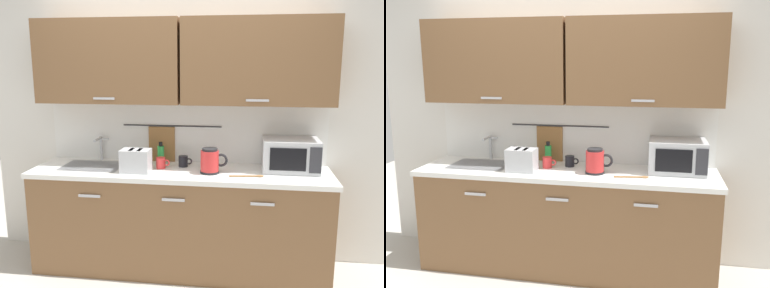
# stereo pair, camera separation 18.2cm
# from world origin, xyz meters

# --- Properties ---
(ground) EXTENTS (8.00, 8.00, 0.00)m
(ground) POSITION_xyz_m (0.00, 0.00, 0.00)
(ground) COLOR #B7B2A8
(counter_unit) EXTENTS (2.53, 0.64, 0.90)m
(counter_unit) POSITION_xyz_m (-0.01, 0.30, 0.46)
(counter_unit) COLOR brown
(counter_unit) RESTS_ON ground
(back_wall_assembly) EXTENTS (3.70, 0.41, 2.50)m
(back_wall_assembly) POSITION_xyz_m (-0.00, 0.53, 1.52)
(back_wall_assembly) COLOR silver
(back_wall_assembly) RESTS_ON ground
(sink_faucet) EXTENTS (0.09, 0.17, 0.22)m
(sink_faucet) POSITION_xyz_m (-0.78, 0.53, 1.04)
(sink_faucet) COLOR #B2B5BA
(sink_faucet) RESTS_ON counter_unit
(microwave) EXTENTS (0.46, 0.35, 0.27)m
(microwave) POSITION_xyz_m (0.92, 0.41, 1.04)
(microwave) COLOR silver
(microwave) RESTS_ON counter_unit
(electric_kettle) EXTENTS (0.23, 0.16, 0.21)m
(electric_kettle) POSITION_xyz_m (0.26, 0.24, 1.00)
(electric_kettle) COLOR black
(electric_kettle) RESTS_ON counter_unit
(dish_soap_bottle) EXTENTS (0.06, 0.06, 0.20)m
(dish_soap_bottle) POSITION_xyz_m (-0.21, 0.49, 0.99)
(dish_soap_bottle) COLOR green
(dish_soap_bottle) RESTS_ON counter_unit
(mug_near_sink) EXTENTS (0.12, 0.08, 0.09)m
(mug_near_sink) POSITION_xyz_m (-0.17, 0.33, 0.95)
(mug_near_sink) COLOR red
(mug_near_sink) RESTS_ON counter_unit
(toaster) EXTENTS (0.26, 0.17, 0.19)m
(toaster) POSITION_xyz_m (-0.35, 0.19, 1.00)
(toaster) COLOR #B7BABF
(toaster) RESTS_ON counter_unit
(mug_by_kettle) EXTENTS (0.12, 0.08, 0.09)m
(mug_by_kettle) POSITION_xyz_m (0.01, 0.41, 0.95)
(mug_by_kettle) COLOR black
(mug_by_kettle) RESTS_ON counter_unit
(wooden_spoon) EXTENTS (0.28, 0.07, 0.01)m
(wooden_spoon) POSITION_xyz_m (0.60, 0.17, 0.91)
(wooden_spoon) COLOR #9E7042
(wooden_spoon) RESTS_ON counter_unit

